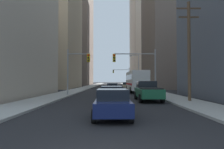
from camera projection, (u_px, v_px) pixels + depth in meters
sidewalk_left at (87, 87)px, 54.12m from camera, size 3.25×160.00×0.15m
sidewalk_right at (138, 87)px, 54.10m from camera, size 3.25×160.00×0.15m
city_bus at (137, 81)px, 34.07m from camera, size 2.67×11.51×3.40m
pickup_truck_green at (148, 91)px, 19.86m from camera, size 2.20×5.41×1.90m
sedan_navy at (113, 103)px, 10.83m from camera, size 1.95×4.23×1.52m
sedan_red at (112, 96)px, 16.08m from camera, size 1.95×4.25×1.52m
sedan_silver at (113, 88)px, 32.66m from camera, size 1.95×4.21×1.52m
sedan_beige at (126, 85)px, 48.87m from camera, size 1.95×4.26×1.52m
traffic_signal_near_left at (78, 65)px, 26.65m from camera, size 2.96×0.44×6.00m
traffic_signal_near_right at (137, 64)px, 26.64m from camera, size 5.60×0.44×6.00m
traffic_signal_far_right at (122, 74)px, 67.25m from camera, size 5.46×0.44×6.00m
utility_pole_right at (189, 49)px, 18.56m from camera, size 2.20×0.28×9.09m
street_lamp_right at (138, 68)px, 44.08m from camera, size 2.07×0.32×7.50m
building_left_mid_office at (48, 19)px, 53.44m from camera, size 14.91×20.33×35.64m
building_left_far_tower at (67, 12)px, 91.30m from camera, size 21.81×26.40×64.85m
building_right_mid_block at (189, 17)px, 51.61m from camera, size 20.87×19.43×35.42m
building_right_far_highrise at (152, 29)px, 97.71m from camera, size 18.19×28.14×53.02m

